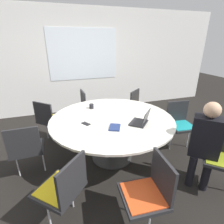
% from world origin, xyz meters
% --- Properties ---
extents(ground_plane, '(16.00, 16.00, 0.00)m').
position_xyz_m(ground_plane, '(0.00, 0.00, 0.00)').
color(ground_plane, black).
extents(wall_back, '(8.00, 0.07, 2.70)m').
position_xyz_m(wall_back, '(0.00, 2.46, 1.35)').
color(wall_back, silver).
rests_on(wall_back, ground_plane).
extents(conference_table, '(1.96, 1.96, 0.75)m').
position_xyz_m(conference_table, '(0.00, 0.00, 0.66)').
color(conference_table, '#333333').
rests_on(conference_table, ground_plane).
extents(chair_0, '(0.61, 0.61, 0.87)m').
position_xyz_m(chair_0, '(1.19, -1.06, 0.53)').
color(chair_0, '#262628').
rests_on(chair_0, ground_plane).
extents(chair_1, '(0.48, 0.46, 0.87)m').
position_xyz_m(chair_1, '(1.29, -0.06, 0.53)').
color(chair_1, '#262628').
rests_on(chair_1, ground_plane).
extents(chair_2, '(0.61, 0.60, 0.87)m').
position_xyz_m(chair_2, '(0.95, 0.88, 0.53)').
color(chair_2, '#262628').
rests_on(chair_2, ground_plane).
extents(chair_3, '(0.44, 0.46, 0.87)m').
position_xyz_m(chair_3, '(-0.13, 1.29, 0.53)').
color(chair_3, '#262628').
rests_on(chair_3, ground_plane).
extents(chair_4, '(0.61, 0.61, 0.87)m').
position_xyz_m(chair_4, '(-0.99, 0.84, 0.53)').
color(chair_4, '#262628').
rests_on(chair_4, ground_plane).
extents(chair_5, '(0.44, 0.42, 0.87)m').
position_xyz_m(chair_5, '(-1.29, -0.08, 0.53)').
color(chair_5, '#262628').
rests_on(chair_5, ground_plane).
extents(chair_6, '(0.61, 0.61, 0.87)m').
position_xyz_m(chair_6, '(-0.84, -0.98, 0.53)').
color(chair_6, '#262628').
rests_on(chair_6, ground_plane).
extents(chair_7, '(0.45, 0.47, 0.87)m').
position_xyz_m(chair_7, '(-0.03, -1.29, 0.53)').
color(chair_7, '#262628').
rests_on(chair_7, ground_plane).
extents(person_0, '(0.41, 0.41, 1.22)m').
position_xyz_m(person_0, '(0.96, -0.95, 0.72)').
color(person_0, black).
rests_on(person_0, ground_plane).
extents(laptop, '(0.38, 0.38, 0.21)m').
position_xyz_m(laptop, '(0.35, -0.34, 0.81)').
color(laptop, '#232326').
rests_on(laptop, conference_table).
extents(spiral_notebook, '(0.22, 0.25, 0.02)m').
position_xyz_m(spiral_notebook, '(-0.07, -0.34, 0.76)').
color(spiral_notebook, navy).
rests_on(spiral_notebook, conference_table).
extents(coffee_cup, '(0.08, 0.08, 0.08)m').
position_xyz_m(coffee_cup, '(-0.22, 0.51, 0.80)').
color(coffee_cup, black).
rests_on(coffee_cup, conference_table).
extents(cell_phone, '(0.13, 0.16, 0.01)m').
position_xyz_m(cell_phone, '(-0.44, -0.09, 0.76)').
color(cell_phone, black).
rests_on(cell_phone, conference_table).
extents(handbag, '(0.36, 0.16, 0.28)m').
position_xyz_m(handbag, '(0.67, 1.35, 0.14)').
color(handbag, '#513319').
rests_on(handbag, ground_plane).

